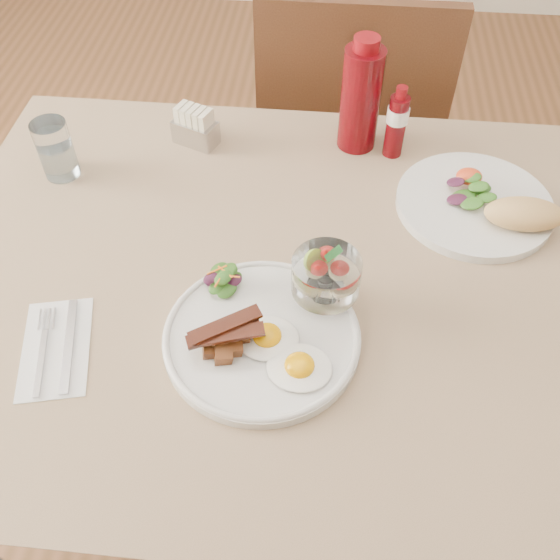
{
  "coord_description": "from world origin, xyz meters",
  "views": [
    {
      "loc": [
        -0.04,
        -0.64,
        1.48
      ],
      "look_at": [
        -0.1,
        -0.07,
        0.82
      ],
      "focal_mm": 40.0,
      "sensor_mm": 36.0,
      "label": 1
    }
  ],
  "objects_px": {
    "main_plate": "(262,337)",
    "hot_sauce_bottle": "(397,123)",
    "chair_far": "(347,139)",
    "second_plate": "(486,205)",
    "ketchup_bottle": "(361,97)",
    "water_glass": "(57,152)",
    "sugar_caddy": "(195,128)",
    "table": "(342,313)",
    "fruit_cup": "(326,276)"
  },
  "relations": [
    {
      "from": "main_plate",
      "to": "ketchup_bottle",
      "type": "distance_m",
      "value": 0.5
    },
    {
      "from": "main_plate",
      "to": "hot_sauce_bottle",
      "type": "relative_size",
      "value": 2.0
    },
    {
      "from": "main_plate",
      "to": "second_plate",
      "type": "relative_size",
      "value": 1.04
    },
    {
      "from": "second_plate",
      "to": "water_glass",
      "type": "xyz_separation_m",
      "value": [
        -0.75,
        0.03,
        0.03
      ]
    },
    {
      "from": "table",
      "to": "chair_far",
      "type": "height_order",
      "value": "chair_far"
    },
    {
      "from": "fruit_cup",
      "to": "sugar_caddy",
      "type": "bearing_deg",
      "value": 124.75
    },
    {
      "from": "chair_far",
      "to": "second_plate",
      "type": "bearing_deg",
      "value": -65.18
    },
    {
      "from": "table",
      "to": "main_plate",
      "type": "bearing_deg",
      "value": -131.6
    },
    {
      "from": "fruit_cup",
      "to": "water_glass",
      "type": "bearing_deg",
      "value": 151.59
    },
    {
      "from": "second_plate",
      "to": "hot_sauce_bottle",
      "type": "distance_m",
      "value": 0.22
    },
    {
      "from": "sugar_caddy",
      "to": "water_glass",
      "type": "bearing_deg",
      "value": -130.58
    },
    {
      "from": "water_glass",
      "to": "hot_sauce_bottle",
      "type": "bearing_deg",
      "value": 11.21
    },
    {
      "from": "ketchup_bottle",
      "to": "sugar_caddy",
      "type": "xyz_separation_m",
      "value": [
        -0.3,
        -0.03,
        -0.07
      ]
    },
    {
      "from": "hot_sauce_bottle",
      "to": "water_glass",
      "type": "bearing_deg",
      "value": -168.79
    },
    {
      "from": "water_glass",
      "to": "sugar_caddy",
      "type": "bearing_deg",
      "value": 27.11
    },
    {
      "from": "chair_far",
      "to": "water_glass",
      "type": "bearing_deg",
      "value": -138.36
    },
    {
      "from": "second_plate",
      "to": "sugar_caddy",
      "type": "xyz_separation_m",
      "value": [
        -0.52,
        0.15,
        0.01
      ]
    },
    {
      "from": "water_glass",
      "to": "main_plate",
      "type": "bearing_deg",
      "value": -39.6
    },
    {
      "from": "hot_sauce_bottle",
      "to": "fruit_cup",
      "type": "bearing_deg",
      "value": -105.8
    },
    {
      "from": "chair_far",
      "to": "hot_sauce_bottle",
      "type": "distance_m",
      "value": 0.46
    },
    {
      "from": "hot_sauce_bottle",
      "to": "sugar_caddy",
      "type": "xyz_separation_m",
      "value": [
        -0.37,
        -0.0,
        -0.03
      ]
    },
    {
      "from": "table",
      "to": "water_glass",
      "type": "distance_m",
      "value": 0.57
    },
    {
      "from": "table",
      "to": "hot_sauce_bottle",
      "type": "xyz_separation_m",
      "value": [
        0.08,
        0.32,
        0.16
      ]
    },
    {
      "from": "second_plate",
      "to": "ketchup_bottle",
      "type": "distance_m",
      "value": 0.29
    },
    {
      "from": "second_plate",
      "to": "sugar_caddy",
      "type": "relative_size",
      "value": 2.91
    },
    {
      "from": "main_plate",
      "to": "fruit_cup",
      "type": "relative_size",
      "value": 2.82
    },
    {
      "from": "chair_far",
      "to": "sugar_caddy",
      "type": "relative_size",
      "value": 10.03
    },
    {
      "from": "fruit_cup",
      "to": "ketchup_bottle",
      "type": "xyz_separation_m",
      "value": [
        0.04,
        0.4,
        0.03
      ]
    },
    {
      "from": "table",
      "to": "sugar_caddy",
      "type": "xyz_separation_m",
      "value": [
        -0.3,
        0.32,
        0.12
      ]
    },
    {
      "from": "chair_far",
      "to": "ketchup_bottle",
      "type": "distance_m",
      "value": 0.46
    },
    {
      "from": "chair_far",
      "to": "ketchup_bottle",
      "type": "height_order",
      "value": "ketchup_bottle"
    },
    {
      "from": "fruit_cup",
      "to": "second_plate",
      "type": "bearing_deg",
      "value": 41.62
    },
    {
      "from": "fruit_cup",
      "to": "ketchup_bottle",
      "type": "relative_size",
      "value": 0.46
    },
    {
      "from": "ketchup_bottle",
      "to": "water_glass",
      "type": "height_order",
      "value": "ketchup_bottle"
    },
    {
      "from": "main_plate",
      "to": "water_glass",
      "type": "xyz_separation_m",
      "value": [
        -0.4,
        0.33,
        0.04
      ]
    },
    {
      "from": "second_plate",
      "to": "sugar_caddy",
      "type": "height_order",
      "value": "sugar_caddy"
    },
    {
      "from": "second_plate",
      "to": "hot_sauce_bottle",
      "type": "relative_size",
      "value": 1.93
    },
    {
      "from": "chair_far",
      "to": "second_plate",
      "type": "height_order",
      "value": "chair_far"
    },
    {
      "from": "second_plate",
      "to": "hot_sauce_bottle",
      "type": "xyz_separation_m",
      "value": [
        -0.15,
        0.15,
        0.05
      ]
    },
    {
      "from": "second_plate",
      "to": "water_glass",
      "type": "bearing_deg",
      "value": 177.59
    },
    {
      "from": "ketchup_bottle",
      "to": "second_plate",
      "type": "bearing_deg",
      "value": -37.97
    },
    {
      "from": "table",
      "to": "ketchup_bottle",
      "type": "relative_size",
      "value": 6.21
    },
    {
      "from": "fruit_cup",
      "to": "water_glass",
      "type": "distance_m",
      "value": 0.55
    },
    {
      "from": "sugar_caddy",
      "to": "main_plate",
      "type": "bearing_deg",
      "value": -45.99
    },
    {
      "from": "water_glass",
      "to": "second_plate",
      "type": "bearing_deg",
      "value": -2.41
    },
    {
      "from": "hot_sauce_bottle",
      "to": "chair_far",
      "type": "bearing_deg",
      "value": 102.3
    },
    {
      "from": "table",
      "to": "second_plate",
      "type": "height_order",
      "value": "second_plate"
    },
    {
      "from": "table",
      "to": "hot_sauce_bottle",
      "type": "distance_m",
      "value": 0.36
    },
    {
      "from": "ketchup_bottle",
      "to": "hot_sauce_bottle",
      "type": "bearing_deg",
      "value": -18.81
    },
    {
      "from": "second_plate",
      "to": "hot_sauce_bottle",
      "type": "height_order",
      "value": "hot_sauce_bottle"
    }
  ]
}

